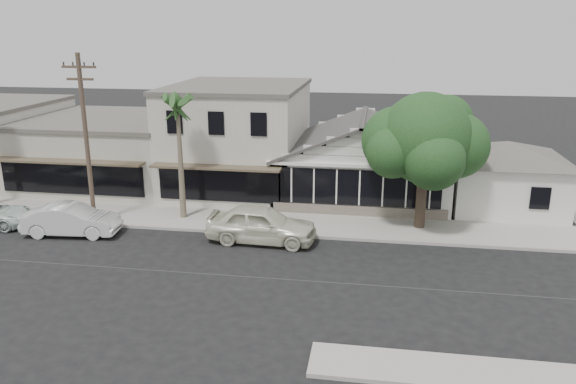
% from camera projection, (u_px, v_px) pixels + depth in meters
% --- Properties ---
extents(ground, '(140.00, 140.00, 0.00)m').
position_uv_depth(ground, '(233.00, 276.00, 23.95)').
color(ground, black).
rests_on(ground, ground).
extents(sidewalk_north, '(90.00, 3.50, 0.15)m').
position_uv_depth(sidewalk_north, '(125.00, 215.00, 31.53)').
color(sidewalk_north, '#9E9991').
rests_on(sidewalk_north, ground).
extents(corner_shop, '(10.40, 8.60, 5.10)m').
position_uv_depth(corner_shop, '(362.00, 156.00, 34.27)').
color(corner_shop, white).
rests_on(corner_shop, ground).
extents(side_cottage, '(6.00, 6.00, 3.00)m').
position_uv_depth(side_cottage, '(504.00, 184.00, 32.43)').
color(side_cottage, white).
rests_on(side_cottage, ground).
extents(row_building_near, '(8.00, 10.00, 6.50)m').
position_uv_depth(row_building_near, '(239.00, 139.00, 36.27)').
color(row_building_near, beige).
rests_on(row_building_near, ground).
extents(row_building_midnear, '(10.00, 10.00, 4.20)m').
position_uv_depth(row_building_midnear, '(110.00, 152.00, 37.95)').
color(row_building_midnear, '#B9B5A6').
rests_on(row_building_midnear, ground).
extents(utility_pole, '(1.80, 0.24, 9.00)m').
position_uv_depth(utility_pole, '(86.00, 137.00, 28.87)').
color(utility_pole, brown).
rests_on(utility_pole, ground).
extents(car_0, '(5.50, 2.43, 1.84)m').
position_uv_depth(car_0, '(261.00, 224.00, 27.51)').
color(car_0, silver).
rests_on(car_0, ground).
extents(car_1, '(4.96, 2.14, 1.59)m').
position_uv_depth(car_1, '(71.00, 220.00, 28.49)').
color(car_1, silver).
rests_on(car_1, ground).
extents(shade_tree, '(6.47, 5.85, 7.18)m').
position_uv_depth(shade_tree, '(424.00, 140.00, 28.33)').
color(shade_tree, '#423528').
rests_on(shade_tree, ground).
extents(palm_east, '(2.59, 2.59, 7.31)m').
position_uv_depth(palm_east, '(177.00, 106.00, 29.20)').
color(palm_east, '#726651').
rests_on(palm_east, ground).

